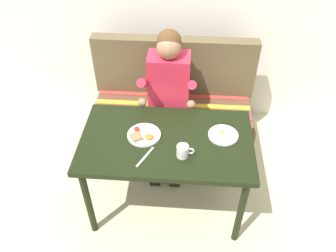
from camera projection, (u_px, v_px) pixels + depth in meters
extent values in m
plane|color=beige|center=(167.00, 202.00, 2.88)|extent=(8.00, 8.00, 0.00)
cube|color=black|center=(166.00, 141.00, 2.41)|extent=(1.20, 0.70, 0.04)
cylinder|color=black|center=(88.00, 202.00, 2.47)|extent=(0.05, 0.05, 0.69)
cylinder|color=black|center=(241.00, 212.00, 2.41)|extent=(0.05, 0.05, 0.69)
cylinder|color=black|center=(105.00, 145.00, 2.90)|extent=(0.05, 0.05, 0.69)
cylinder|color=black|center=(235.00, 152.00, 2.84)|extent=(0.05, 0.05, 0.69)
cube|color=brown|center=(172.00, 126.00, 3.28)|extent=(1.44, 0.56, 0.40)
cube|color=brown|center=(173.00, 108.00, 3.13)|extent=(1.40, 0.52, 0.06)
cube|color=brown|center=(174.00, 66.00, 3.09)|extent=(1.44, 0.12, 0.54)
cube|color=#93387A|center=(172.00, 115.00, 3.00)|extent=(1.38, 0.05, 0.01)
cube|color=yellow|center=(173.00, 105.00, 3.11)|extent=(1.38, 0.05, 0.01)
cube|color=#C63D33|center=(173.00, 95.00, 3.21)|extent=(1.38, 0.05, 0.01)
cube|color=#CA283F|center=(169.00, 81.00, 2.86)|extent=(0.34, 0.22, 0.48)
sphere|color=#9E7051|center=(169.00, 47.00, 2.63)|extent=(0.19, 0.19, 0.19)
sphere|color=brown|center=(169.00, 42.00, 2.63)|extent=(0.19, 0.19, 0.19)
cylinder|color=#CA283F|center=(144.00, 83.00, 2.72)|extent=(0.07, 0.29, 0.23)
cylinder|color=#CA283F|center=(192.00, 85.00, 2.70)|extent=(0.07, 0.29, 0.23)
sphere|color=#9E7051|center=(142.00, 102.00, 2.70)|extent=(0.07, 0.07, 0.07)
sphere|color=#9E7051|center=(191.00, 105.00, 2.68)|extent=(0.07, 0.07, 0.07)
cylinder|color=#232333|center=(157.00, 116.00, 2.90)|extent=(0.09, 0.34, 0.09)
cylinder|color=#232333|center=(156.00, 152.00, 2.95)|extent=(0.08, 0.08, 0.52)
cube|color=black|center=(156.00, 175.00, 3.07)|extent=(0.09, 0.20, 0.05)
cylinder|color=#232333|center=(178.00, 117.00, 2.89)|extent=(0.09, 0.34, 0.09)
cylinder|color=#232333|center=(176.00, 153.00, 2.94)|extent=(0.08, 0.08, 0.52)
cube|color=black|center=(175.00, 176.00, 3.06)|extent=(0.09, 0.20, 0.05)
cylinder|color=white|center=(144.00, 135.00, 2.42)|extent=(0.23, 0.23, 0.02)
cube|color=olive|center=(136.00, 137.00, 2.38)|extent=(0.10, 0.10, 0.02)
sphere|color=red|center=(137.00, 129.00, 2.42)|extent=(0.04, 0.04, 0.04)
ellipsoid|color=#CC6623|center=(149.00, 137.00, 2.38)|extent=(0.06, 0.05, 0.02)
cylinder|color=white|center=(223.00, 135.00, 2.42)|extent=(0.21, 0.21, 0.01)
ellipsoid|color=white|center=(223.00, 134.00, 2.41)|extent=(0.09, 0.08, 0.01)
sphere|color=yellow|center=(222.00, 133.00, 2.40)|extent=(0.03, 0.03, 0.03)
cylinder|color=white|center=(183.00, 151.00, 2.25)|extent=(0.08, 0.08, 0.09)
cylinder|color=brown|center=(183.00, 147.00, 2.23)|extent=(0.07, 0.07, 0.01)
torus|color=white|center=(191.00, 151.00, 2.25)|extent=(0.05, 0.01, 0.05)
cube|color=silver|center=(145.00, 157.00, 2.27)|extent=(0.10, 0.19, 0.00)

